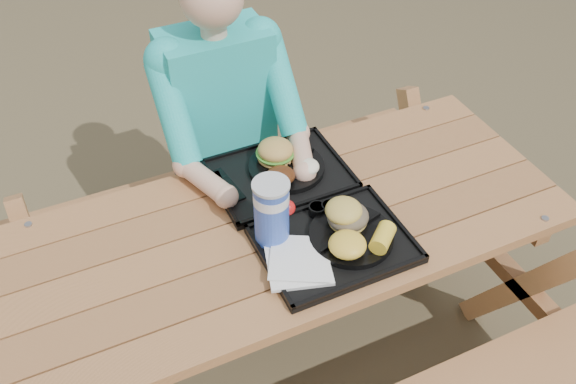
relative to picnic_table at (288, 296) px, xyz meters
name	(u,v)px	position (x,y,z in m)	size (l,w,h in m)	color
ground	(288,355)	(0.00, 0.00, -0.38)	(60.00, 60.00, 0.00)	#999999
picnic_table	(288,296)	(0.00, 0.00, 0.00)	(1.80, 1.49, 0.75)	#999999
tray_near	(334,245)	(0.08, -0.16, 0.39)	(0.45, 0.35, 0.02)	black
tray_far	(280,176)	(0.06, 0.20, 0.39)	(0.45, 0.35, 0.02)	black
plate_near	(351,236)	(0.14, -0.16, 0.41)	(0.26, 0.26, 0.02)	black
plate_far	(286,167)	(0.09, 0.21, 0.41)	(0.26, 0.26, 0.02)	black
napkin_stack	(298,263)	(-0.06, -0.19, 0.41)	(0.18, 0.18, 0.02)	white
soda_cup	(272,213)	(-0.08, -0.06, 0.50)	(0.10, 0.10, 0.21)	#1638A8
condiment_bbq	(317,210)	(0.09, -0.02, 0.41)	(0.06, 0.06, 0.03)	black
condiment_mustard	(330,208)	(0.13, -0.03, 0.41)	(0.06, 0.06, 0.03)	gold
sandwich	(349,208)	(0.15, -0.11, 0.48)	(0.12, 0.12, 0.13)	gold
mac_cheese	(347,245)	(0.09, -0.22, 0.44)	(0.11, 0.11, 0.06)	yellow
corn_cob	(383,238)	(0.20, -0.24, 0.44)	(0.10, 0.10, 0.06)	yellow
cutlery_far	(229,184)	(-0.11, 0.22, 0.40)	(0.03, 0.18, 0.01)	black
burger	(275,146)	(0.07, 0.26, 0.47)	(0.12, 0.12, 0.11)	#C59445
baked_beans	(281,175)	(0.04, 0.15, 0.44)	(0.10, 0.10, 0.04)	#512610
potato_salad	(307,167)	(0.14, 0.15, 0.44)	(0.08, 0.08, 0.04)	white
diner	(224,149)	(-0.01, 0.57, 0.27)	(0.48, 0.84, 1.28)	teal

